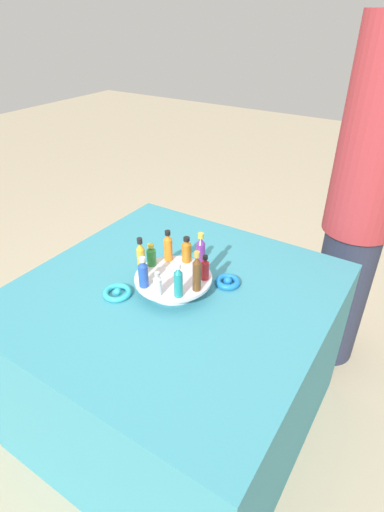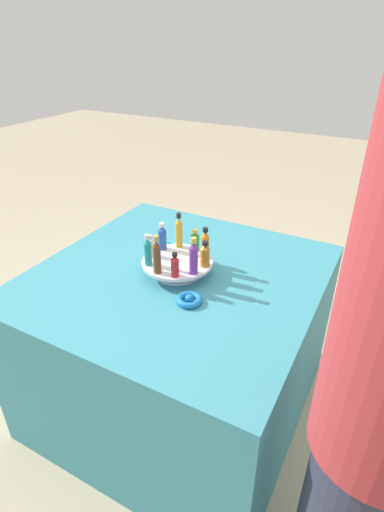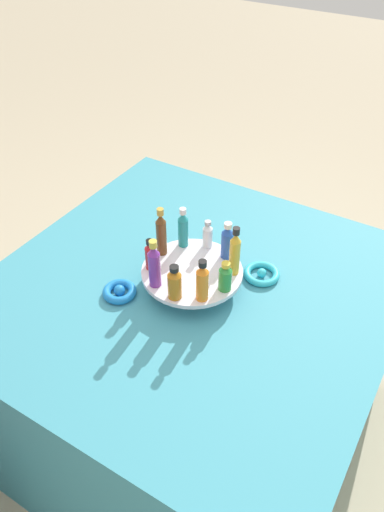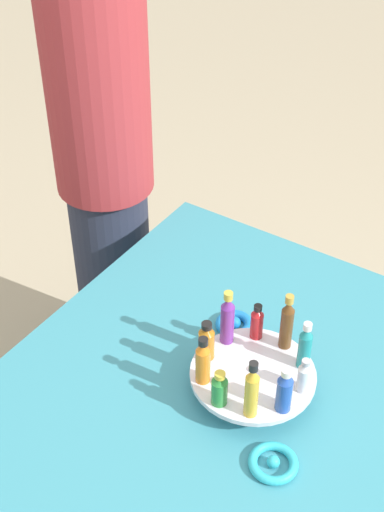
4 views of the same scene
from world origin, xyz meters
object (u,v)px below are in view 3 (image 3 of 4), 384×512
object	(u,v)px
bottle_amber	(175,283)
bottle_orange	(202,282)
bottle_teal	(183,229)
bottle_gold	(235,253)
ribbon_bow_teal	(262,274)
ribbon_bow_blue	(120,291)
bottle_red	(150,255)
bottle_green	(225,277)
bottle_brown	(161,233)
bottle_blue	(227,241)
bottle_purple	(154,265)
bottle_clear	(208,235)
display_stand	(192,276)

from	to	relation	value
bottle_amber	bottle_orange	world-z (taller)	bottle_orange
bottle_teal	bottle_gold	bearing A→B (deg)	-9.78
ribbon_bow_teal	bottle_teal	bearing A→B (deg)	-166.71
bottle_amber	ribbon_bow_blue	world-z (taller)	bottle_amber
bottle_red	bottle_green	xyz separation A→B (m)	(0.22, 0.03, -0.00)
bottle_brown	bottle_green	distance (m)	0.23
bottle_blue	bottle_green	size ratio (longest dim) A/B	1.31
bottle_purple	ribbon_bow_teal	distance (m)	0.34
bottle_brown	bottle_orange	distance (m)	0.22
bottle_clear	ribbon_bow_teal	xyz separation A→B (m)	(0.17, 0.02, -0.09)
bottle_clear	bottle_purple	world-z (taller)	bottle_purple
bottle_purple	ribbon_bow_teal	bearing A→B (deg)	49.15
ribbon_bow_blue	ribbon_bow_teal	distance (m)	0.41
bottle_blue	bottle_brown	world-z (taller)	bottle_brown
bottle_teal	bottle_brown	distance (m)	0.07
bottle_red	bottle_green	size ratio (longest dim) A/B	1.08
bottle_teal	bottle_blue	bearing A→B (deg)	8.22
bottle_orange	bottle_gold	world-z (taller)	bottle_gold
bottle_brown	bottle_green	xyz separation A→B (m)	(0.23, -0.04, -0.03)
bottle_clear	bottle_green	xyz separation A→B (m)	(0.13, -0.13, -0.00)
bottle_orange	ribbon_bow_blue	size ratio (longest dim) A/B	1.33
bottle_green	ribbon_bow_blue	xyz separation A→B (m)	(-0.27, -0.12, -0.09)
display_stand	ribbon_bow_blue	xyz separation A→B (m)	(-0.15, -0.14, -0.03)
bottle_brown	bottle_teal	bearing A→B (deg)	62.22
bottle_brown	bottle_amber	bearing A→B (deg)	-45.78
bottle_teal	bottle_brown	xyz separation A→B (m)	(-0.03, -0.06, 0.01)
bottle_brown	bottle_green	bearing A→B (deg)	-9.78
ribbon_bow_teal	bottle_purple	bearing A→B (deg)	-130.85
bottle_red	ribbon_bow_teal	distance (m)	0.33
display_stand	bottle_clear	xyz separation A→B (m)	(-0.02, 0.11, 0.06)
bottle_teal	display_stand	bearing A→B (deg)	-45.78
bottle_gold	bottle_blue	bearing A→B (deg)	134.22
bottle_red	ribbon_bow_teal	world-z (taller)	bottle_red
bottle_purple	bottle_orange	size ratio (longest dim) A/B	1.17
bottle_gold	display_stand	bearing A→B (deg)	-153.78
bottle_brown	bottle_orange	bearing A→B (deg)	-27.78
bottle_brown	bottle_orange	xyz separation A→B (m)	(0.19, -0.10, -0.01)
display_stand	bottle_red	xyz separation A→B (m)	(-0.10, -0.05, 0.07)
bottle_teal	bottle_green	distance (m)	0.22
bottle_amber	bottle_gold	bearing A→B (deg)	62.22
bottle_gold	ribbon_bow_blue	size ratio (longest dim) A/B	1.60
bottle_red	ribbon_bow_teal	xyz separation A→B (m)	(0.26, 0.19, -0.09)
bottle_purple	bottle_blue	bearing A→B (deg)	62.22
bottle_purple	bottle_gold	xyz separation A→B (m)	(0.16, 0.15, 0.00)
bottle_red	bottle_gold	bearing A→B (deg)	26.22
bottle_teal	bottle_gold	xyz separation A→B (m)	(0.18, -0.03, 0.01)
bottle_blue	bottle_orange	xyz separation A→B (m)	(0.03, -0.18, 0.00)
bottle_clear	bottle_amber	size ratio (longest dim) A/B	0.87
ribbon_bow_blue	bottle_orange	bearing A→B (deg)	13.29
bottle_brown	bottle_gold	size ratio (longest dim) A/B	1.01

